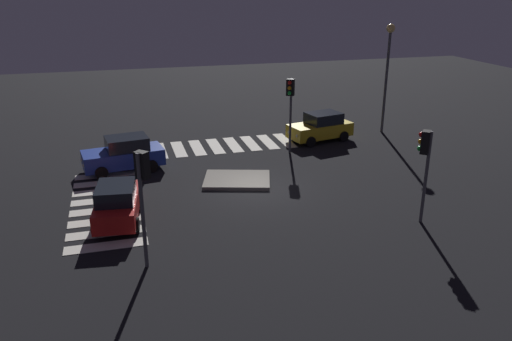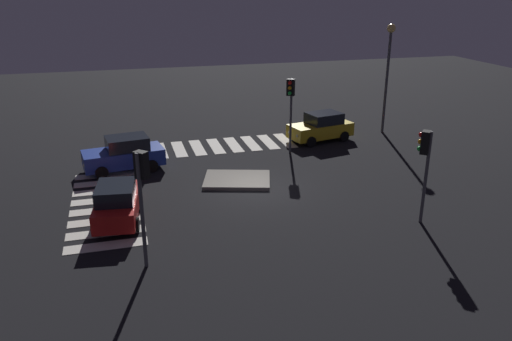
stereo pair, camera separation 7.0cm
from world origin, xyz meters
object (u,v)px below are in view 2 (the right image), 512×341
Objects in this scene: car_yellow at (321,127)px; traffic_light_south at (291,98)px; car_red at (117,203)px; street_lamp at (389,59)px; car_blue at (124,154)px; traffic_light_west at (425,154)px; traffic_light_north at (142,181)px; traffic_island at (237,180)px.

traffic_light_south reaches higher than car_yellow.
street_lamp reaches higher than car_red.
car_blue is at bearing 2.56° from car_red.
car_yellow is at bearing -49.76° from traffic_light_west.
car_blue is 15.65m from traffic_light_west.
street_lamp is at bearing -7.17° from traffic_light_north.
traffic_light_west is at bearing 131.87° from car_blue.
street_lamp reaches higher than car_blue.
traffic_light_north is at bearing 38.74° from street_lamp.
car_red is 15.65m from car_yellow.
car_blue is 1.11× the size of traffic_light_west.
street_lamp reaches higher than car_yellow.
car_yellow reaches higher than car_red.
traffic_light_south is at bearing 21.47° from car_yellow.
car_blue is at bearing 3.03° from traffic_light_west.
traffic_island is at bearing -3.09° from traffic_light_west.
car_yellow is 12.45m from traffic_light_west.
traffic_island is 0.89× the size of car_yellow.
traffic_light_west is (-12.40, 3.48, 2.22)m from car_red.
car_red is at bearing 77.31° from car_blue.
traffic_light_west is 11.43m from traffic_light_north.
street_lamp reaches higher than traffic_light_south.
traffic_light_south is at bearing -48.86° from car_red.
traffic_island is at bearing -13.12° from traffic_light_south.
car_blue is at bearing 46.81° from traffic_light_north.
car_blue is 10.74m from traffic_light_north.
traffic_light_north is (9.17, 10.93, -0.10)m from traffic_light_south.
car_yellow is 0.99× the size of traffic_light_south.
traffic_light_south is at bearing 18.53° from street_lamp.
car_red is at bearing 57.91° from traffic_light_north.
traffic_light_north is at bearing 54.94° from traffic_island.
street_lamp is (-16.82, -13.49, 1.67)m from traffic_light_north.
street_lamp is (-7.64, -2.56, 1.57)m from traffic_light_south.
traffic_light_south reaches higher than traffic_light_west.
traffic_light_south is 1.11× the size of traffic_light_west.
traffic_light_north is at bearing 84.39° from car_blue.
car_red is 12.55m from traffic_light_south.
car_red is 0.92× the size of car_blue.
traffic_light_west is (-6.40, 6.61, 2.98)m from traffic_island.
car_blue is 18.03m from street_lamp.
traffic_light_west is 14.16m from street_lamp.
traffic_light_north is 21.62m from street_lamp.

